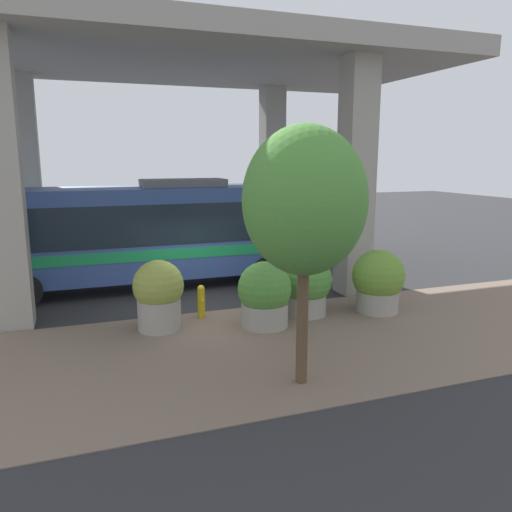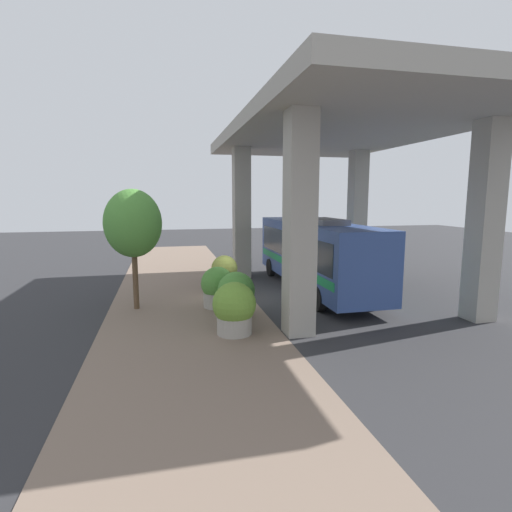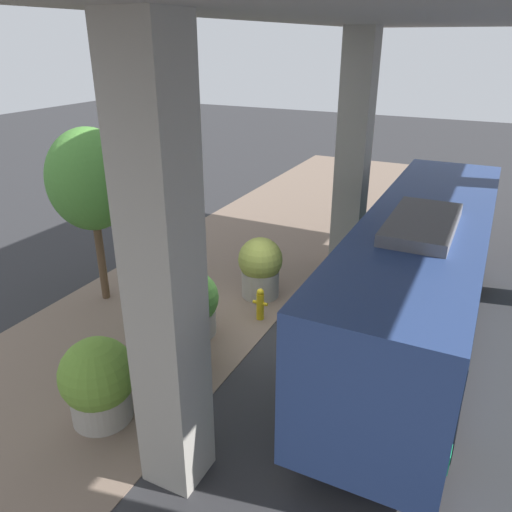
{
  "view_description": "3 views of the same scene",
  "coord_description": "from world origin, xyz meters",
  "px_view_note": "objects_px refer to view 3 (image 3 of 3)",
  "views": [
    {
      "loc": [
        -12.99,
        3.21,
        4.23
      ],
      "look_at": [
        -0.2,
        -1.38,
        1.54
      ],
      "focal_mm": 35.0,
      "sensor_mm": 36.0,
      "label": 1
    },
    {
      "loc": [
        -3.73,
        -16.99,
        4.49
      ],
      "look_at": [
        0.27,
        0.31,
        1.87
      ],
      "focal_mm": 28.0,
      "sensor_mm": 36.0,
      "label": 2
    },
    {
      "loc": [
        4.51,
        -10.06,
        6.84
      ],
      "look_at": [
        -0.22,
        -0.41,
        2.14
      ],
      "focal_mm": 35.0,
      "sensor_mm": 36.0,
      "label": 3
    }
  ],
  "objects_px": {
    "bus": "(421,270)",
    "planter_front": "(98,381)",
    "planter_back": "(177,336)",
    "planter_extra": "(192,304)",
    "planter_middle": "(260,267)",
    "street_tree_near": "(91,180)",
    "fire_hydrant": "(260,304)"
  },
  "relations": [
    {
      "from": "fire_hydrant",
      "to": "planter_back",
      "type": "xyz_separation_m",
      "value": [
        -0.71,
        -2.72,
        0.39
      ]
    },
    {
      "from": "planter_extra",
      "to": "street_tree_near",
      "type": "distance_m",
      "value": 4.21
    },
    {
      "from": "bus",
      "to": "planter_middle",
      "type": "xyz_separation_m",
      "value": [
        -4.36,
        0.48,
        -1.01
      ]
    },
    {
      "from": "bus",
      "to": "fire_hydrant",
      "type": "height_order",
      "value": "bus"
    },
    {
      "from": "planter_back",
      "to": "bus",
      "type": "bearing_deg",
      "value": 37.44
    },
    {
      "from": "planter_extra",
      "to": "planter_front",
      "type": "bearing_deg",
      "value": -88.3
    },
    {
      "from": "fire_hydrant",
      "to": "planter_front",
      "type": "distance_m",
      "value": 4.88
    },
    {
      "from": "planter_back",
      "to": "fire_hydrant",
      "type": "bearing_deg",
      "value": 75.37
    },
    {
      "from": "planter_middle",
      "to": "street_tree_near",
      "type": "relative_size",
      "value": 0.37
    },
    {
      "from": "bus",
      "to": "planter_front",
      "type": "height_order",
      "value": "bus"
    },
    {
      "from": "bus",
      "to": "fire_hydrant",
      "type": "relative_size",
      "value": 12.01
    },
    {
      "from": "bus",
      "to": "street_tree_near",
      "type": "xyz_separation_m",
      "value": [
        -8.27,
        -1.58,
        1.54
      ]
    },
    {
      "from": "street_tree_near",
      "to": "planter_front",
      "type": "bearing_deg",
      "value": -49.07
    },
    {
      "from": "planter_extra",
      "to": "fire_hydrant",
      "type": "bearing_deg",
      "value": 47.27
    },
    {
      "from": "planter_middle",
      "to": "street_tree_near",
      "type": "height_order",
      "value": "street_tree_near"
    },
    {
      "from": "planter_front",
      "to": "planter_back",
      "type": "relative_size",
      "value": 1.03
    },
    {
      "from": "street_tree_near",
      "to": "planter_back",
      "type": "bearing_deg",
      "value": -26.2
    },
    {
      "from": "bus",
      "to": "fire_hydrant",
      "type": "bearing_deg",
      "value": -169.23
    },
    {
      "from": "planter_front",
      "to": "fire_hydrant",
      "type": "bearing_deg",
      "value": 76.46
    },
    {
      "from": "planter_middle",
      "to": "planter_back",
      "type": "distance_m",
      "value": 3.93
    },
    {
      "from": "fire_hydrant",
      "to": "planter_middle",
      "type": "xyz_separation_m",
      "value": [
        -0.58,
        1.2,
        0.45
      ]
    },
    {
      "from": "bus",
      "to": "planter_middle",
      "type": "relative_size",
      "value": 6.13
    },
    {
      "from": "planter_back",
      "to": "street_tree_near",
      "type": "bearing_deg",
      "value": 153.8
    },
    {
      "from": "planter_front",
      "to": "planter_back",
      "type": "height_order",
      "value": "planter_front"
    },
    {
      "from": "bus",
      "to": "planter_extra",
      "type": "height_order",
      "value": "bus"
    },
    {
      "from": "planter_back",
      "to": "street_tree_near",
      "type": "xyz_separation_m",
      "value": [
        -3.78,
        1.86,
        2.61
      ]
    },
    {
      "from": "fire_hydrant",
      "to": "planter_extra",
      "type": "height_order",
      "value": "planter_extra"
    },
    {
      "from": "planter_middle",
      "to": "street_tree_near",
      "type": "xyz_separation_m",
      "value": [
        -3.91,
        -2.07,
        2.55
      ]
    },
    {
      "from": "planter_front",
      "to": "street_tree_near",
      "type": "height_order",
      "value": "street_tree_near"
    },
    {
      "from": "bus",
      "to": "planter_front",
      "type": "xyz_separation_m",
      "value": [
        -4.92,
        -5.45,
        -1.05
      ]
    },
    {
      "from": "planter_front",
      "to": "planter_middle",
      "type": "height_order",
      "value": "planter_middle"
    },
    {
      "from": "planter_extra",
      "to": "bus",
      "type": "bearing_deg",
      "value": 22.31
    }
  ]
}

